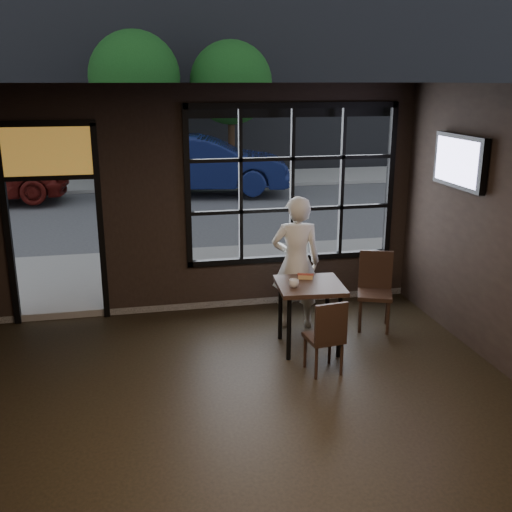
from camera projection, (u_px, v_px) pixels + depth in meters
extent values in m
cube|color=black|center=(262.00, 444.00, 5.55)|extent=(6.00, 7.00, 0.02)
cube|color=black|center=(263.00, 83.00, 4.65)|extent=(6.00, 7.00, 0.02)
cube|color=black|center=(292.00, 184.00, 8.57)|extent=(3.06, 0.12, 2.28)
cube|color=orange|center=(47.00, 151.00, 7.76)|extent=(1.20, 0.06, 0.70)
cube|color=#545456|center=(153.00, 152.00, 28.10)|extent=(60.00, 41.00, 0.04)
cube|color=black|center=(309.00, 316.00, 7.41)|extent=(0.85, 0.85, 0.85)
cube|color=black|center=(324.00, 335.00, 6.80)|extent=(0.43, 0.43, 0.89)
cube|color=black|center=(375.00, 292.00, 7.98)|extent=(0.58, 0.58, 1.03)
imported|color=silver|center=(296.00, 262.00, 7.96)|extent=(0.71, 0.52, 1.80)
imported|color=silver|center=(294.00, 283.00, 7.16)|extent=(0.15, 0.15, 0.10)
cube|color=black|center=(460.00, 161.00, 7.38)|extent=(0.13, 1.12, 0.65)
imported|color=#101946|center=(203.00, 164.00, 17.20)|extent=(5.14, 2.50, 1.62)
cylinder|color=#332114|center=(138.00, 146.00, 18.67)|extent=(0.23, 0.23, 2.53)
sphere|color=#194C18|center=(135.00, 77.00, 18.08)|extent=(2.76, 2.76, 2.76)
cylinder|color=#332114|center=(232.00, 145.00, 19.52)|extent=(0.22, 0.22, 2.40)
sphere|color=#206721|center=(231.00, 83.00, 18.97)|extent=(2.62, 2.62, 2.62)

